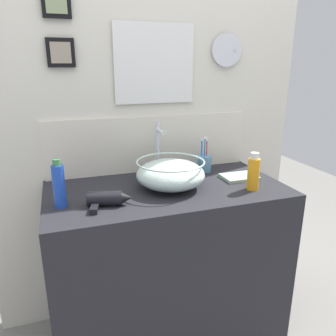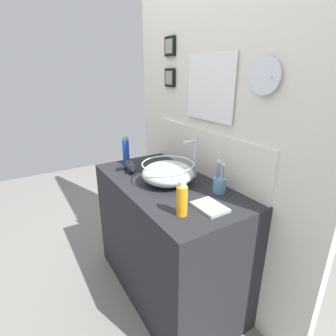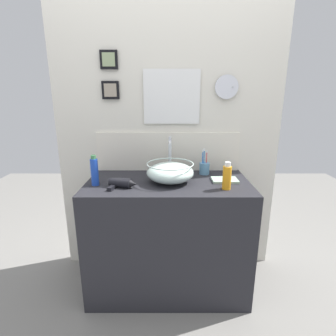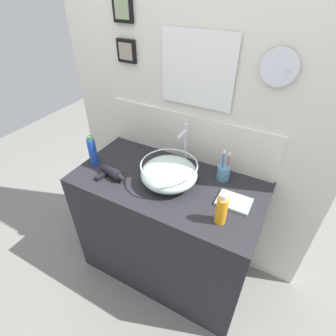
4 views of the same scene
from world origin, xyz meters
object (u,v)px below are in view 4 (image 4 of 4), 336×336
at_px(toothbrush_cup, 224,172).
at_px(lotion_bottle, 93,152).
at_px(hair_drier, 113,173).
at_px(faucet, 185,143).
at_px(glass_bowl_sink, 169,173).
at_px(hand_towel, 234,202).
at_px(spray_bottle, 222,209).

xyz_separation_m(toothbrush_cup, lotion_bottle, (-0.78, -0.26, 0.05)).
bearing_deg(hair_drier, faucet, 44.77).
distance_m(faucet, hair_drier, 0.47).
bearing_deg(lotion_bottle, hair_drier, -14.90).
xyz_separation_m(faucet, lotion_bottle, (-0.51, -0.27, -0.07)).
height_order(glass_bowl_sink, hair_drier, glass_bowl_sink).
relative_size(toothbrush_cup, hand_towel, 1.13).
xyz_separation_m(glass_bowl_sink, hair_drier, (-0.32, -0.12, -0.04)).
relative_size(glass_bowl_sink, hand_towel, 1.83).
bearing_deg(glass_bowl_sink, toothbrush_cup, 35.56).
bearing_deg(toothbrush_cup, hand_towel, -54.70).
bearing_deg(hand_towel, glass_bowl_sink, -177.58).
bearing_deg(faucet, toothbrush_cup, -2.43).
bearing_deg(hair_drier, spray_bottle, -2.34).
bearing_deg(faucet, spray_bottle, -43.43).
relative_size(hair_drier, toothbrush_cup, 0.96).
relative_size(hair_drier, lotion_bottle, 0.94).
height_order(hair_drier, lotion_bottle, lotion_bottle).
relative_size(toothbrush_cup, spray_bottle, 1.12).
distance_m(glass_bowl_sink, toothbrush_cup, 0.33).
relative_size(faucet, lotion_bottle, 1.39).
distance_m(spray_bottle, hand_towel, 0.18).
height_order(hair_drier, spray_bottle, spray_bottle).
relative_size(glass_bowl_sink, faucet, 1.14).
xyz_separation_m(lotion_bottle, hand_towel, (0.90, 0.08, -0.09)).
height_order(hair_drier, toothbrush_cup, toothbrush_cup).
distance_m(glass_bowl_sink, spray_bottle, 0.39).
xyz_separation_m(hair_drier, spray_bottle, (0.69, -0.03, 0.05)).
distance_m(glass_bowl_sink, faucet, 0.22).
distance_m(toothbrush_cup, spray_bottle, 0.35).
relative_size(glass_bowl_sink, toothbrush_cup, 1.61).
xyz_separation_m(lotion_bottle, spray_bottle, (0.88, -0.08, -0.01)).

